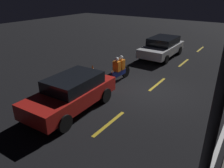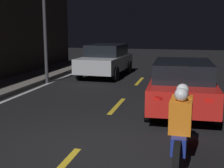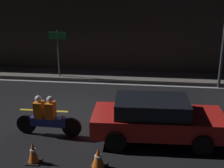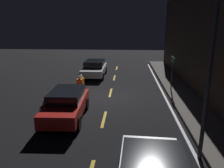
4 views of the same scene
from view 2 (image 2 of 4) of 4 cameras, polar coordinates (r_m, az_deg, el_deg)
ground_plane at (r=6.34m, az=-6.24°, el=-11.71°), size 56.00×56.00×0.00m
lane_dash_d at (r=9.54m, az=0.93°, el=-4.00°), size 2.00×0.14×0.01m
lane_dash_e at (r=13.87m, az=5.04°, el=0.53°), size 2.00×0.14×0.01m
taxi_red at (r=9.10m, az=12.68°, el=0.00°), size 4.26×1.96×1.44m
hatchback_silver at (r=15.15m, az=-1.14°, el=4.49°), size 4.13×2.05×1.53m
motorcycle at (r=5.58m, az=12.42°, el=-7.81°), size 2.27×0.38×1.41m
street_lamp at (r=13.46m, az=-12.30°, el=13.85°), size 0.28×0.28×5.76m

